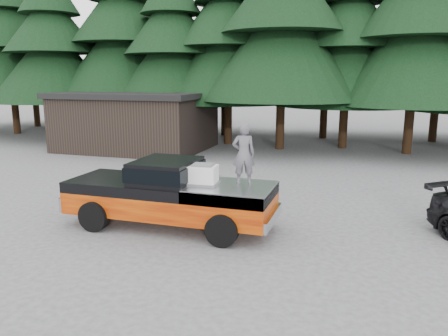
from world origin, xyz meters
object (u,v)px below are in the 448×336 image
(pickup_truck, at_px, (170,204))
(man_on_bed, at_px, (244,154))
(utility_building, at_px, (137,120))
(air_compressor, at_px, (203,175))

(pickup_truck, bearing_deg, man_on_bed, 7.42)
(pickup_truck, distance_m, utility_building, 14.17)
(air_compressor, distance_m, man_on_bed, 1.23)
(pickup_truck, relative_size, air_compressor, 8.31)
(pickup_truck, height_order, utility_building, utility_building)
(pickup_truck, distance_m, air_compressor, 1.38)
(man_on_bed, bearing_deg, pickup_truck, -12.51)
(utility_building, bearing_deg, air_compressor, -54.44)
(pickup_truck, distance_m, man_on_bed, 2.55)
(utility_building, bearing_deg, pickup_truck, -57.62)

